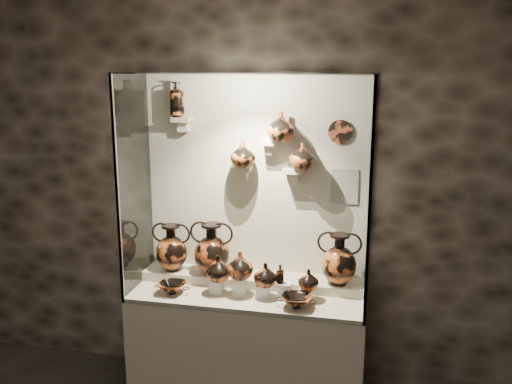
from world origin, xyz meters
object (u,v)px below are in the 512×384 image
at_px(lekythos_tall, 177,97).
at_px(ovoid_vase_a, 243,154).
at_px(jug_e, 309,280).
at_px(lekythos_small, 280,273).
at_px(jug_a, 218,268).
at_px(jug_b, 240,265).
at_px(ovoid_vase_c, 302,156).
at_px(kylix_right, 296,300).
at_px(ovoid_vase_b, 281,127).
at_px(jug_c, 265,275).
at_px(amphora_left, 172,247).
at_px(amphora_right, 339,259).
at_px(amphora_mid, 212,249).
at_px(kylix_left, 172,287).

height_order(lekythos_tall, ovoid_vase_a, lekythos_tall).
bearing_deg(jug_e, lekythos_small, -178.13).
bearing_deg(jug_a, ovoid_vase_a, 75.53).
xyz_separation_m(jug_a, jug_e, (0.65, 0.02, -0.04)).
bearing_deg(jug_b, lekythos_small, 0.72).
xyz_separation_m(jug_a, ovoid_vase_c, (0.55, 0.26, 0.79)).
distance_m(kylix_right, ovoid_vase_a, 1.10).
bearing_deg(lekythos_tall, ovoid_vase_b, -9.33).
height_order(jug_c, kylix_right, jug_c).
relative_size(amphora_left, ovoid_vase_a, 1.88).
bearing_deg(amphora_right, jug_b, -152.67).
relative_size(kylix_right, ovoid_vase_c, 1.38).
height_order(lekythos_tall, ovoid_vase_b, lekythos_tall).
height_order(amphora_mid, jug_e, amphora_mid).
xyz_separation_m(jug_b, ovoid_vase_a, (-0.04, 0.26, 0.76)).
relative_size(amphora_mid, lekythos_tall, 1.37).
relative_size(jug_b, ovoid_vase_a, 1.02).
bearing_deg(jug_b, jug_a, -176.91).
xyz_separation_m(amphora_mid, ovoid_vase_b, (0.50, 0.06, 0.92)).
height_order(jug_a, jug_b, jug_b).
height_order(jug_c, kylix_left, jug_c).
relative_size(jug_b, kylix_right, 0.74).
xyz_separation_m(jug_e, ovoid_vase_c, (-0.09, 0.24, 0.83)).
distance_m(jug_a, jug_e, 0.65).
xyz_separation_m(lekythos_small, kylix_left, (-0.78, -0.07, -0.15)).
relative_size(jug_b, ovoid_vase_b, 0.95).
xyz_separation_m(amphora_right, kylix_left, (-1.17, -0.27, -0.21)).
xyz_separation_m(kylix_right, ovoid_vase_a, (-0.46, 0.37, 0.93)).
distance_m(jug_a, ovoid_vase_b, 1.10).
height_order(kylix_left, ovoid_vase_c, ovoid_vase_c).
relative_size(jug_e, kylix_right, 0.57).
relative_size(jug_c, ovoid_vase_c, 0.88).
distance_m(jug_a, kylix_right, 0.61).
distance_m(amphora_left, amphora_right, 1.27).
height_order(jug_e, ovoid_vase_b, ovoid_vase_b).
xyz_separation_m(amphora_right, kylix_right, (-0.26, -0.32, -0.21)).
relative_size(amphora_left, ovoid_vase_c, 1.88).
relative_size(jug_c, kylix_left, 0.68).
xyz_separation_m(jug_c, ovoid_vase_c, (0.21, 0.26, 0.81)).
bearing_deg(lekythos_small, ovoid_vase_c, 84.41).
height_order(jug_a, lekythos_small, jug_a).
bearing_deg(ovoid_vase_b, jug_a, -135.13).
height_order(lekythos_tall, ovoid_vase_c, lekythos_tall).
relative_size(jug_b, ovoid_vase_c, 1.03).
distance_m(amphora_left, kylix_right, 1.08).
relative_size(lekythos_small, ovoid_vase_c, 0.78).
xyz_separation_m(jug_a, kylix_right, (0.58, -0.11, -0.14)).
distance_m(amphora_right, kylix_right, 0.46).
xyz_separation_m(lekythos_tall, ovoid_vase_a, (0.50, -0.03, -0.40)).
distance_m(lekythos_tall, ovoid_vase_a, 0.64).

